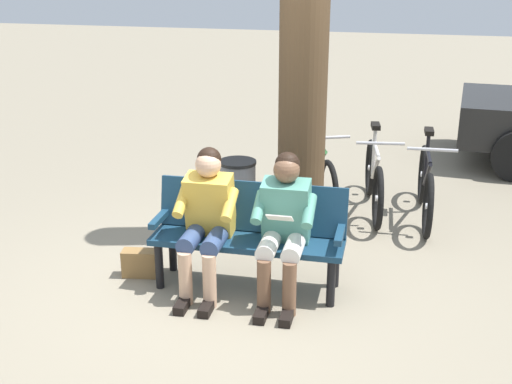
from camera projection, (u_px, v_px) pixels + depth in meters
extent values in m
plane|color=gray|center=(216.00, 294.00, 5.43)|extent=(40.00, 40.00, 0.00)
cube|color=navy|center=(247.00, 241.00, 5.40)|extent=(1.61, 0.48, 0.05)
cube|color=navy|center=(252.00, 206.00, 5.50)|extent=(1.60, 0.18, 0.42)
cube|color=navy|center=(340.00, 234.00, 5.21)|extent=(0.07, 0.40, 0.05)
cube|color=navy|center=(160.00, 218.00, 5.51)|extent=(0.07, 0.40, 0.05)
cylinder|color=black|center=(331.00, 283.00, 5.18)|extent=(0.07, 0.07, 0.40)
cylinder|color=black|center=(159.00, 266.00, 5.47)|extent=(0.07, 0.07, 0.40)
cylinder|color=black|center=(335.00, 265.00, 5.49)|extent=(0.07, 0.07, 0.40)
cylinder|color=black|center=(173.00, 249.00, 5.78)|extent=(0.07, 0.07, 0.40)
cube|color=#4C8C7A|center=(286.00, 211.00, 5.26)|extent=(0.39, 0.32, 0.55)
sphere|color=brown|center=(287.00, 170.00, 5.12)|extent=(0.21, 0.21, 0.21)
sphere|color=black|center=(287.00, 164.00, 5.14)|extent=(0.20, 0.20, 0.20)
cylinder|color=white|center=(294.00, 247.00, 5.13)|extent=(0.16, 0.40, 0.15)
cylinder|color=brown|center=(289.00, 289.00, 5.04)|extent=(0.11, 0.11, 0.45)
cube|color=black|center=(287.00, 317.00, 5.01)|extent=(0.10, 0.22, 0.07)
cylinder|color=#4C8C7A|center=(309.00, 211.00, 5.09)|extent=(0.10, 0.31, 0.23)
cylinder|color=white|center=(269.00, 245.00, 5.17)|extent=(0.16, 0.40, 0.15)
cylinder|color=brown|center=(264.00, 286.00, 5.08)|extent=(0.11, 0.11, 0.45)
cube|color=black|center=(261.00, 314.00, 5.05)|extent=(0.10, 0.22, 0.07)
cylinder|color=#4C8C7A|center=(259.00, 207.00, 5.17)|extent=(0.10, 0.31, 0.23)
cube|color=silver|center=(280.00, 218.00, 4.97)|extent=(0.20, 0.13, 0.09)
cube|color=gold|center=(210.00, 205.00, 5.39)|extent=(0.39, 0.32, 0.55)
sphere|color=#D8A884|center=(208.00, 165.00, 5.25)|extent=(0.21, 0.21, 0.21)
sphere|color=black|center=(209.00, 159.00, 5.26)|extent=(0.20, 0.20, 0.20)
cylinder|color=#334772|center=(216.00, 240.00, 5.26)|extent=(0.16, 0.40, 0.15)
cylinder|color=#D8A884|center=(210.00, 281.00, 5.17)|extent=(0.11, 0.11, 0.45)
cube|color=black|center=(207.00, 308.00, 5.14)|extent=(0.10, 0.22, 0.07)
cylinder|color=gold|center=(230.00, 205.00, 5.22)|extent=(0.10, 0.31, 0.23)
cylinder|color=#334772|center=(192.00, 238.00, 5.30)|extent=(0.16, 0.40, 0.15)
cylinder|color=#D8A884|center=(185.00, 278.00, 5.21)|extent=(0.11, 0.11, 0.45)
cube|color=black|center=(182.00, 305.00, 5.18)|extent=(0.10, 0.22, 0.07)
cylinder|color=gold|center=(182.00, 201.00, 5.30)|extent=(0.10, 0.31, 0.23)
cube|color=olive|center=(140.00, 263.00, 5.70)|extent=(0.32, 0.19, 0.24)
cylinder|color=#4C3823|center=(304.00, 31.00, 5.92)|extent=(0.46, 0.46, 4.02)
cylinder|color=slate|center=(238.00, 200.00, 6.47)|extent=(0.35, 0.35, 0.74)
cylinder|color=black|center=(238.00, 162.00, 6.34)|extent=(0.37, 0.37, 0.03)
torus|color=black|center=(428.00, 206.00, 6.41)|extent=(0.10, 0.66, 0.66)
cylinder|color=silver|center=(428.00, 206.00, 6.41)|extent=(0.05, 0.06, 0.06)
torus|color=black|center=(423.00, 174.00, 7.36)|extent=(0.10, 0.66, 0.66)
cylinder|color=silver|center=(423.00, 174.00, 7.36)|extent=(0.05, 0.06, 0.06)
cylinder|color=black|center=(428.00, 154.00, 6.76)|extent=(0.07, 0.63, 0.04)
cylinder|color=black|center=(427.00, 175.00, 6.75)|extent=(0.07, 0.60, 0.43)
cylinder|color=black|center=(427.00, 157.00, 6.95)|extent=(0.04, 0.04, 0.55)
cube|color=black|center=(429.00, 131.00, 6.86)|extent=(0.10, 0.22, 0.05)
cylinder|color=#B2B2B7|center=(432.00, 150.00, 6.32)|extent=(0.48, 0.06, 0.03)
torus|color=black|center=(378.00, 198.00, 6.62)|extent=(0.16, 0.66, 0.66)
cylinder|color=silver|center=(378.00, 198.00, 6.62)|extent=(0.06, 0.07, 0.06)
torus|color=black|center=(370.00, 168.00, 7.58)|extent=(0.16, 0.66, 0.66)
cylinder|color=silver|center=(370.00, 168.00, 7.58)|extent=(0.06, 0.07, 0.06)
cylinder|color=silver|center=(376.00, 148.00, 6.97)|extent=(0.14, 0.63, 0.04)
cylinder|color=silver|center=(375.00, 168.00, 6.96)|extent=(0.13, 0.60, 0.43)
cylinder|color=silver|center=(374.00, 151.00, 7.17)|extent=(0.04, 0.04, 0.55)
cube|color=black|center=(376.00, 126.00, 7.07)|extent=(0.12, 0.23, 0.05)
cylinder|color=#B2B2B7|center=(380.00, 143.00, 6.53)|extent=(0.48, 0.11, 0.03)
torus|color=black|center=(328.00, 191.00, 6.83)|extent=(0.32, 0.63, 0.66)
cylinder|color=silver|center=(328.00, 191.00, 6.83)|extent=(0.07, 0.07, 0.06)
torus|color=black|center=(305.00, 162.00, 7.77)|extent=(0.32, 0.63, 0.66)
cylinder|color=silver|center=(305.00, 162.00, 7.77)|extent=(0.07, 0.07, 0.06)
cylinder|color=#337238|center=(317.00, 143.00, 7.17)|extent=(0.29, 0.60, 0.04)
cylinder|color=#337238|center=(318.00, 162.00, 7.17)|extent=(0.27, 0.56, 0.43)
cylinder|color=#337238|center=(313.00, 145.00, 7.37)|extent=(0.04, 0.04, 0.55)
cube|color=black|center=(313.00, 121.00, 7.27)|extent=(0.17, 0.24, 0.05)
cylinder|color=#B2B2B7|center=(327.00, 138.00, 6.74)|extent=(0.45, 0.22, 0.03)
cylinder|color=black|center=(511.00, 122.00, 9.68)|extent=(0.65, 0.26, 0.64)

